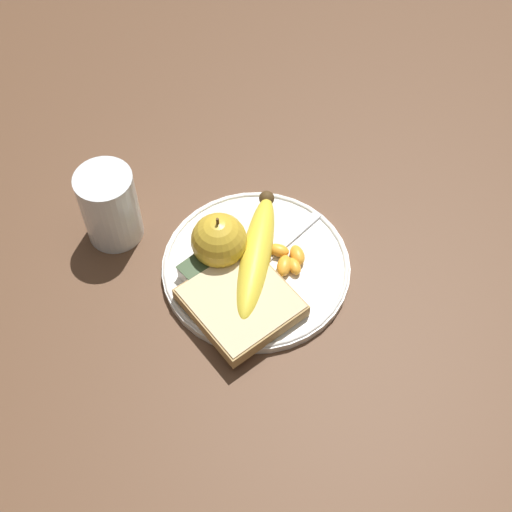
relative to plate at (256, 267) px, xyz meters
name	(u,v)px	position (x,y,z in m)	size (l,w,h in m)	color
ground_plane	(256,270)	(0.00, 0.00, -0.01)	(3.00, 3.00, 0.00)	brown
plate	(256,267)	(0.00, 0.00, 0.00)	(0.24, 0.24, 0.01)	silver
juice_glass	(110,208)	(-0.17, -0.10, 0.04)	(0.07, 0.07, 0.11)	silver
apple	(219,241)	(-0.04, -0.03, 0.04)	(0.07, 0.07, 0.08)	gold
banana	(256,251)	(-0.01, 0.01, 0.02)	(0.15, 0.17, 0.04)	yellow
bread_slice	(241,302)	(0.03, -0.05, 0.02)	(0.13, 0.12, 0.02)	#AB8751
fork	(259,263)	(0.00, 0.00, 0.01)	(0.03, 0.19, 0.00)	silver
jam_packet	(197,274)	(-0.03, -0.07, 0.01)	(0.04, 0.03, 0.02)	white
orange_segment_0	(278,250)	(0.01, 0.03, 0.01)	(0.03, 0.03, 0.02)	#F9A32D
orange_segment_1	(294,266)	(0.04, 0.03, 0.01)	(0.03, 0.02, 0.01)	#F9A32D
orange_segment_2	(284,266)	(0.03, 0.02, 0.01)	(0.03, 0.04, 0.02)	#F9A32D
orange_segment_3	(247,280)	(0.01, -0.03, 0.01)	(0.03, 0.04, 0.02)	#F9A32D
orange_segment_4	(245,272)	(0.00, -0.02, 0.01)	(0.04, 0.04, 0.02)	#F9A32D
orange_segment_5	(297,255)	(0.03, 0.05, 0.01)	(0.03, 0.03, 0.02)	#F9A32D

